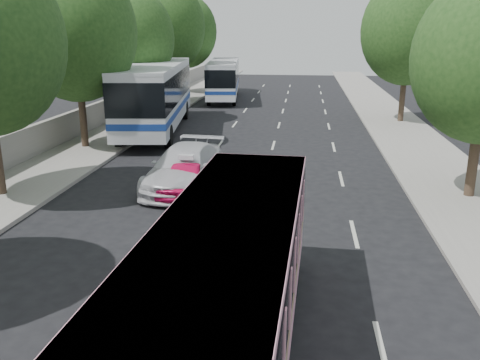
% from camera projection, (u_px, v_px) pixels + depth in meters
% --- Properties ---
extents(ground, '(120.00, 120.00, 0.00)m').
position_uv_depth(ground, '(191.00, 289.00, 12.19)').
color(ground, black).
rests_on(ground, ground).
extents(sidewalk_left, '(4.00, 90.00, 0.15)m').
position_uv_depth(sidewalk_left, '(128.00, 126.00, 32.19)').
color(sidewalk_left, '#9E998E').
rests_on(sidewalk_left, ground).
extents(sidewalk_right, '(4.00, 90.00, 0.12)m').
position_uv_depth(sidewalk_right, '(403.00, 133.00, 30.19)').
color(sidewalk_right, '#9E998E').
rests_on(sidewalk_right, ground).
extents(low_wall, '(0.30, 90.00, 1.50)m').
position_uv_depth(low_wall, '(99.00, 113.00, 32.17)').
color(low_wall, '#9E998E').
rests_on(low_wall, sidewalk_left).
extents(tree_left_c, '(6.00, 6.00, 9.35)m').
position_uv_depth(tree_left_c, '(76.00, 26.00, 24.72)').
color(tree_left_c, '#38281E').
rests_on(tree_left_c, ground).
extents(tree_left_d, '(5.52, 5.52, 8.60)m').
position_uv_depth(tree_left_d, '(132.00, 35.00, 32.46)').
color(tree_left_d, '#38281E').
rests_on(tree_left_d, ground).
extents(tree_left_e, '(6.30, 6.30, 9.82)m').
position_uv_depth(tree_left_e, '(166.00, 23.00, 39.83)').
color(tree_left_e, '#38281E').
rests_on(tree_left_e, ground).
extents(tree_left_f, '(5.88, 5.88, 9.16)m').
position_uv_depth(tree_left_f, '(186.00, 29.00, 47.58)').
color(tree_left_f, '#38281E').
rests_on(tree_left_f, ground).
extents(tree_right_far, '(6.00, 6.00, 9.35)m').
position_uv_depth(tree_right_far, '(410.00, 27.00, 32.14)').
color(tree_right_far, '#38281E').
rests_on(tree_right_far, ground).
extents(pink_bus, '(2.67, 9.23, 2.92)m').
position_uv_depth(pink_bus, '(228.00, 276.00, 8.96)').
color(pink_bus, pink).
rests_on(pink_bus, ground).
extents(pink_taxi, '(1.72, 4.00, 1.34)m').
position_uv_depth(pink_taxi, '(187.00, 177.00, 19.06)').
color(pink_taxi, '#F31562').
rests_on(pink_taxi, ground).
extents(white_pickup, '(2.68, 5.70, 1.61)m').
position_uv_depth(white_pickup, '(185.00, 168.00, 19.84)').
color(white_pickup, silver).
rests_on(white_pickup, ground).
extents(tour_coach_front, '(4.64, 13.71, 4.02)m').
position_uv_depth(tour_coach_front, '(156.00, 91.00, 30.49)').
color(tour_coach_front, silver).
rests_on(tour_coach_front, ground).
extents(tour_coach_rear, '(3.59, 11.38, 3.35)m').
position_uv_depth(tour_coach_rear, '(224.00, 76.00, 44.60)').
color(tour_coach_rear, white).
rests_on(tour_coach_rear, ground).
extents(taxi_roof_sign, '(0.56, 0.20, 0.18)m').
position_uv_depth(taxi_roof_sign, '(187.00, 157.00, 18.84)').
color(taxi_roof_sign, silver).
rests_on(taxi_roof_sign, pink_taxi).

